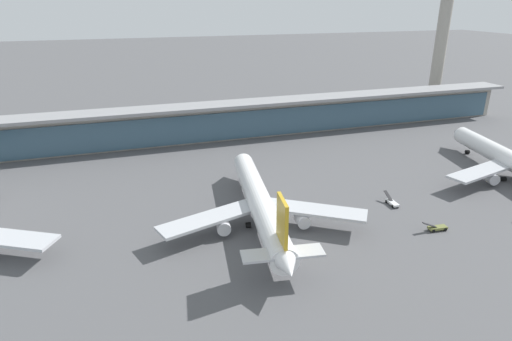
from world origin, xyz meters
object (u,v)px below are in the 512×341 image
at_px(service_truck_near_nose_olive, 437,228).
at_px(control_tower, 444,26).
at_px(service_truck_mid_apron_white, 392,202).
at_px(airliner_centre_stand, 260,203).

distance_m(service_truck_near_nose_olive, control_tower, 157.53).
bearing_deg(service_truck_mid_apron_white, service_truck_near_nose_olive, -82.76).
distance_m(service_truck_near_nose_olive, service_truck_mid_apron_white, 16.30).
height_order(service_truck_near_nose_olive, control_tower, control_tower).
relative_size(airliner_centre_stand, control_tower, 0.90).
bearing_deg(service_truck_near_nose_olive, service_truck_mid_apron_white, 97.24).
relative_size(airliner_centre_stand, service_truck_near_nose_olive, 9.92).
height_order(airliner_centre_stand, control_tower, control_tower).
bearing_deg(control_tower, airliner_centre_stand, -143.12).
relative_size(service_truck_near_nose_olive, control_tower, 0.09).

